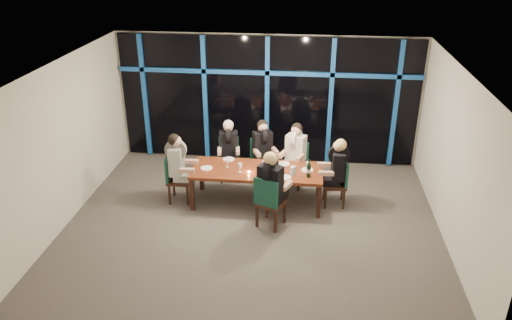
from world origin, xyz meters
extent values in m
plane|color=#5E5853|center=(0.00, 0.00, 0.00)|extent=(7.00, 7.00, 0.00)
cube|color=silver|center=(0.00, 3.00, 1.50)|extent=(7.00, 0.04, 3.00)
cube|color=silver|center=(0.00, -3.00, 1.50)|extent=(7.00, 0.04, 3.00)
cube|color=silver|center=(-3.50, 0.00, 1.50)|extent=(0.04, 6.00, 3.00)
cube|color=silver|center=(3.50, 0.00, 1.50)|extent=(0.04, 6.00, 3.00)
cube|color=white|center=(0.00, 0.00, 3.00)|extent=(7.00, 6.00, 0.04)
cube|color=black|center=(0.00, 2.94, 1.50)|extent=(6.86, 0.04, 2.94)
cube|color=#134B9A|center=(-2.90, 2.89, 1.50)|extent=(0.10, 0.10, 2.94)
cube|color=#134B9A|center=(-1.45, 2.89, 1.50)|extent=(0.10, 0.10, 2.94)
cube|color=#134B9A|center=(0.00, 2.89, 1.50)|extent=(0.10, 0.10, 2.94)
cube|color=#134B9A|center=(1.45, 2.89, 1.50)|extent=(0.10, 0.10, 2.94)
cube|color=#134B9A|center=(2.90, 2.89, 1.50)|extent=(0.10, 0.10, 2.94)
cube|color=#134B9A|center=(0.00, 2.89, 2.16)|extent=(6.86, 0.10, 0.10)
cube|color=#FF2D14|center=(1.10, 3.25, 2.15)|extent=(0.60, 0.05, 0.35)
cube|color=maroon|center=(0.00, 0.80, 0.72)|extent=(2.60, 1.00, 0.06)
cube|color=black|center=(-1.24, 0.36, 0.34)|extent=(0.08, 0.08, 0.69)
cube|color=black|center=(1.24, 0.36, 0.34)|extent=(0.08, 0.08, 0.69)
cube|color=black|center=(-1.24, 1.24, 0.34)|extent=(0.08, 0.08, 0.69)
cube|color=black|center=(1.24, 1.24, 0.34)|extent=(0.08, 0.08, 0.69)
cube|color=black|center=(-0.73, 1.75, 0.44)|extent=(0.50, 0.50, 0.06)
cube|color=#174939|center=(-0.76, 1.94, 0.71)|extent=(0.44, 0.12, 0.49)
cube|color=black|center=(-0.87, 1.55, 0.21)|extent=(0.04, 0.04, 0.41)
cube|color=black|center=(-0.52, 1.60, 0.21)|extent=(0.04, 0.04, 0.41)
cube|color=black|center=(-0.93, 1.90, 0.21)|extent=(0.04, 0.04, 0.41)
cube|color=black|center=(-0.58, 1.95, 0.21)|extent=(0.04, 0.04, 0.41)
cube|color=black|center=(0.02, 1.77, 0.45)|extent=(0.59, 0.59, 0.06)
cube|color=#174939|center=(-0.06, 1.95, 0.72)|extent=(0.43, 0.23, 0.50)
cube|color=black|center=(-0.07, 1.53, 0.21)|extent=(0.05, 0.05, 0.42)
cube|color=black|center=(0.26, 1.68, 0.21)|extent=(0.05, 0.05, 0.42)
cube|color=black|center=(-0.22, 1.86, 0.21)|extent=(0.05, 0.05, 0.42)
cube|color=black|center=(0.11, 2.01, 0.21)|extent=(0.05, 0.05, 0.42)
cube|color=black|center=(0.72, 1.63, 0.45)|extent=(0.58, 0.58, 0.06)
cube|color=#174939|center=(0.79, 1.82, 0.72)|extent=(0.44, 0.21, 0.50)
cube|color=black|center=(0.48, 1.52, 0.21)|extent=(0.05, 0.05, 0.42)
cube|color=black|center=(0.82, 1.40, 0.21)|extent=(0.05, 0.05, 0.42)
cube|color=black|center=(0.61, 1.86, 0.21)|extent=(0.05, 0.05, 0.42)
cube|color=black|center=(0.95, 1.73, 0.21)|extent=(0.05, 0.05, 0.42)
cube|color=black|center=(-1.57, 0.72, 0.46)|extent=(0.48, 0.48, 0.06)
cube|color=#174939|center=(-1.78, 0.71, 0.74)|extent=(0.06, 0.47, 0.52)
cube|color=black|center=(-1.38, 0.54, 0.22)|extent=(0.04, 0.04, 0.43)
cube|color=black|center=(-1.39, 0.91, 0.22)|extent=(0.04, 0.04, 0.43)
cube|color=black|center=(-1.75, 0.53, 0.22)|extent=(0.04, 0.04, 0.43)
cube|color=black|center=(-1.76, 0.90, 0.22)|extent=(0.04, 0.04, 0.43)
cube|color=black|center=(1.55, 0.90, 0.45)|extent=(0.48, 0.48, 0.06)
cube|color=#174939|center=(1.75, 0.92, 0.72)|extent=(0.08, 0.45, 0.50)
cube|color=black|center=(1.36, 1.07, 0.21)|extent=(0.04, 0.04, 0.42)
cube|color=black|center=(1.38, 0.71, 0.21)|extent=(0.04, 0.04, 0.42)
cube|color=black|center=(1.72, 1.09, 0.21)|extent=(0.04, 0.04, 0.42)
cube|color=black|center=(1.74, 0.73, 0.21)|extent=(0.04, 0.04, 0.42)
cube|color=black|center=(0.35, -0.02, 0.48)|extent=(0.63, 0.63, 0.06)
cube|color=#174939|center=(0.27, -0.21, 0.77)|extent=(0.47, 0.24, 0.54)
cube|color=black|center=(0.61, 0.09, 0.23)|extent=(0.06, 0.06, 0.45)
cube|color=black|center=(0.25, 0.24, 0.23)|extent=(0.06, 0.06, 0.45)
cube|color=black|center=(0.45, -0.27, 0.23)|extent=(0.06, 0.06, 0.45)
cube|color=black|center=(0.10, -0.12, 0.23)|extent=(0.06, 0.06, 0.45)
cube|color=black|center=(-0.71, 1.63, 0.54)|extent=(0.41, 0.46, 0.14)
cube|color=black|center=(-0.73, 1.79, 0.86)|extent=(0.42, 0.29, 0.55)
cylinder|color=black|center=(-0.73, 1.79, 1.08)|extent=(0.16, 0.42, 0.41)
sphere|color=tan|center=(-0.73, 1.77, 1.25)|extent=(0.21, 0.21, 0.21)
sphere|color=silver|center=(-0.73, 1.81, 1.28)|extent=(0.23, 0.23, 0.23)
cube|color=tan|center=(-0.89, 1.53, 0.79)|extent=(0.12, 0.30, 0.08)
cube|color=tan|center=(-0.50, 1.59, 0.79)|extent=(0.12, 0.30, 0.08)
cube|color=black|center=(0.07, 1.66, 0.55)|extent=(0.50, 0.53, 0.14)
cube|color=black|center=(0.00, 1.81, 0.88)|extent=(0.46, 0.38, 0.56)
cylinder|color=black|center=(0.00, 1.81, 1.10)|extent=(0.26, 0.42, 0.42)
sphere|color=tan|center=(0.01, 1.79, 1.28)|extent=(0.21, 0.21, 0.21)
sphere|color=black|center=(0.00, 1.83, 1.31)|extent=(0.23, 0.23, 0.23)
cube|color=tan|center=(-0.08, 1.51, 0.79)|extent=(0.20, 0.31, 0.08)
cube|color=tan|center=(0.28, 1.67, 0.79)|extent=(0.20, 0.31, 0.08)
cube|color=white|center=(0.67, 1.52, 0.55)|extent=(0.49, 0.52, 0.14)
cube|color=white|center=(0.73, 1.67, 0.89)|extent=(0.46, 0.37, 0.56)
cylinder|color=white|center=(0.73, 1.67, 1.11)|extent=(0.24, 0.43, 0.42)
sphere|color=tan|center=(0.72, 1.65, 1.29)|extent=(0.21, 0.21, 0.21)
sphere|color=black|center=(0.74, 1.69, 1.32)|extent=(0.23, 0.23, 0.23)
cube|color=tan|center=(0.46, 1.51, 0.79)|extent=(0.18, 0.31, 0.08)
cube|color=tan|center=(0.83, 1.37, 0.79)|extent=(0.18, 0.31, 0.08)
cube|color=black|center=(-1.45, 0.72, 0.57)|extent=(0.44, 0.38, 0.14)
cube|color=black|center=(-1.61, 0.72, 0.91)|extent=(0.26, 0.42, 0.58)
cylinder|color=black|center=(-1.61, 0.72, 1.14)|extent=(0.44, 0.11, 0.43)
sphere|color=tan|center=(-1.59, 0.72, 1.32)|extent=(0.22, 0.22, 0.22)
sphere|color=black|center=(-1.63, 0.72, 1.35)|extent=(0.24, 0.24, 0.24)
cube|color=tan|center=(-1.36, 0.52, 0.79)|extent=(0.31, 0.09, 0.08)
cube|color=tan|center=(-1.37, 0.93, 0.79)|extent=(0.31, 0.09, 0.08)
cube|color=black|center=(1.43, 0.90, 0.55)|extent=(0.44, 0.38, 0.14)
cube|color=black|center=(1.59, 0.91, 0.88)|extent=(0.26, 0.41, 0.56)
cylinder|color=black|center=(1.59, 0.91, 1.10)|extent=(0.43, 0.12, 0.42)
sphere|color=tan|center=(1.57, 0.91, 1.29)|extent=(0.21, 0.21, 0.21)
sphere|color=tan|center=(1.61, 0.91, 1.32)|extent=(0.23, 0.23, 0.23)
cube|color=tan|center=(1.34, 1.09, 0.79)|extent=(0.31, 0.10, 0.08)
cube|color=tan|center=(1.36, 0.69, 0.79)|extent=(0.31, 0.10, 0.08)
cube|color=black|center=(0.40, 0.10, 0.59)|extent=(0.53, 0.57, 0.15)
cube|color=black|center=(0.34, -0.06, 0.94)|extent=(0.50, 0.40, 0.60)
cylinder|color=black|center=(0.34, -0.06, 1.18)|extent=(0.28, 0.46, 0.45)
sphere|color=tan|center=(0.34, -0.04, 1.37)|extent=(0.23, 0.23, 0.23)
sphere|color=tan|center=(0.33, -0.07, 1.41)|extent=(0.25, 0.25, 0.25)
cube|color=tan|center=(0.63, 0.10, 0.79)|extent=(0.20, 0.33, 0.09)
cube|color=tan|center=(0.24, 0.27, 0.79)|extent=(0.20, 0.33, 0.09)
cylinder|color=white|center=(-0.64, 1.20, 0.76)|extent=(0.24, 0.24, 0.01)
cylinder|color=white|center=(0.25, 1.26, 0.76)|extent=(0.24, 0.24, 0.01)
cylinder|color=white|center=(0.52, 1.11, 0.76)|extent=(0.24, 0.24, 0.01)
cylinder|color=white|center=(-1.01, 0.73, 0.76)|extent=(0.24, 0.24, 0.01)
cylinder|color=white|center=(0.99, 0.87, 0.76)|extent=(0.24, 0.24, 0.01)
cylinder|color=white|center=(0.57, 0.50, 0.76)|extent=(0.24, 0.24, 0.01)
cylinder|color=black|center=(1.02, 0.59, 0.88)|extent=(0.08, 0.08, 0.26)
cylinder|color=black|center=(1.02, 0.59, 1.06)|extent=(0.03, 0.03, 0.10)
cylinder|color=silver|center=(1.02, 0.59, 0.88)|extent=(0.08, 0.08, 0.07)
cylinder|color=silver|center=(0.71, 0.64, 0.84)|extent=(0.10, 0.10, 0.18)
cylinder|color=silver|center=(0.77, 0.64, 0.86)|extent=(0.01, 0.01, 0.12)
cylinder|color=#F9A34A|center=(-0.14, 0.65, 0.77)|extent=(0.05, 0.05, 0.03)
cylinder|color=silver|center=(-0.33, 0.64, 0.75)|extent=(0.07, 0.07, 0.01)
cylinder|color=silver|center=(-0.33, 0.64, 0.81)|extent=(0.01, 0.01, 0.11)
cylinder|color=silver|center=(-0.33, 0.64, 0.90)|extent=(0.07, 0.07, 0.08)
cylinder|color=white|center=(0.13, 0.83, 0.75)|extent=(0.06, 0.06, 0.01)
cylinder|color=white|center=(0.13, 0.83, 0.81)|extent=(0.01, 0.01, 0.10)
cylinder|color=white|center=(0.13, 0.83, 0.89)|extent=(0.07, 0.07, 0.07)
cylinder|color=silver|center=(0.44, 0.76, 0.75)|extent=(0.06, 0.06, 0.01)
cylinder|color=silver|center=(0.44, 0.76, 0.81)|extent=(0.01, 0.01, 0.10)
cylinder|color=silver|center=(0.44, 0.76, 0.89)|extent=(0.07, 0.07, 0.07)
cylinder|color=silver|center=(-0.61, 0.84, 0.75)|extent=(0.06, 0.06, 0.01)
cylinder|color=silver|center=(-0.61, 0.84, 0.80)|extent=(0.01, 0.01, 0.10)
cylinder|color=silver|center=(-0.61, 0.84, 0.89)|extent=(0.07, 0.07, 0.07)
cylinder|color=silver|center=(0.99, 0.90, 0.75)|extent=(0.06, 0.06, 0.01)
cylinder|color=silver|center=(0.99, 0.90, 0.80)|extent=(0.01, 0.01, 0.10)
cylinder|color=silver|center=(0.99, 0.90, 0.89)|extent=(0.07, 0.07, 0.07)
camera|label=1|loc=(0.97, -8.06, 5.09)|focal=35.00mm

